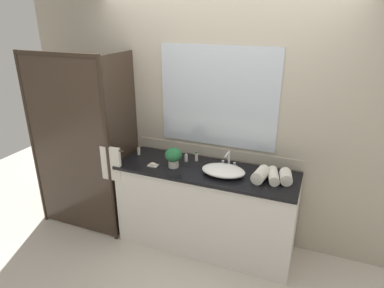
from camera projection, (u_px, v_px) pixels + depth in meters
ground_plane at (205, 244)px, 3.63m from camera, size 8.00×8.00×0.00m
wall_back_with_mirror at (218, 121)px, 3.44m from camera, size 4.40×0.06×2.60m
vanity_cabinet at (206, 208)px, 3.47m from camera, size 1.80×0.58×0.90m
shower_enclosure at (87, 147)px, 3.53m from camera, size 1.20×0.59×2.00m
sink_basin at (223, 171)px, 3.18m from camera, size 0.42×0.29×0.08m
faucet at (228, 162)px, 3.33m from camera, size 0.17×0.16×0.18m
potted_plant at (173, 156)px, 3.31m from camera, size 0.17×0.17×0.20m
soap_dish at (153, 165)px, 3.37m from camera, size 0.10×0.07×0.04m
amenity_bottle_body_wash at (139, 151)px, 3.63m from camera, size 0.03×0.03×0.08m
amenity_bottle_lotion at (196, 156)px, 3.48m from camera, size 0.03×0.03×0.10m
amenity_bottle_conditioner at (186, 158)px, 3.46m from camera, size 0.03×0.03×0.08m
rolled_towel_near_edge at (286, 177)px, 3.04m from camera, size 0.14×0.20×0.11m
rolled_towel_middle at (273, 176)px, 3.07m from camera, size 0.15×0.26×0.09m
rolled_towel_far_edge at (261, 175)px, 3.07m from camera, size 0.15×0.23×0.12m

